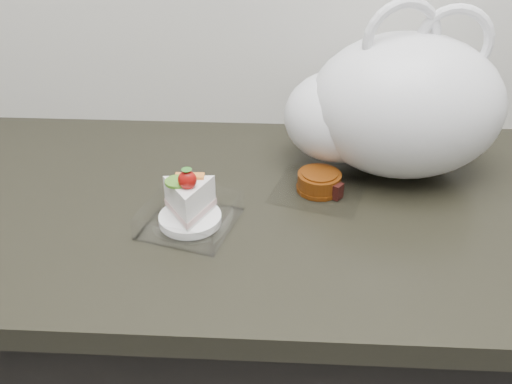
# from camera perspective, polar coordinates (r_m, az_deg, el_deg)

# --- Properties ---
(counter) EXTENTS (2.04, 0.64, 0.90)m
(counter) POSITION_cam_1_polar(r_m,az_deg,el_deg) (1.29, 5.41, -17.93)
(counter) COLOR black
(counter) RESTS_ON ground
(cake_tray) EXTENTS (0.17, 0.17, 0.11)m
(cake_tray) POSITION_cam_1_polar(r_m,az_deg,el_deg) (0.92, -6.67, -1.72)
(cake_tray) COLOR white
(cake_tray) RESTS_ON counter
(mooncake_wrap) EXTENTS (0.19, 0.18, 0.04)m
(mooncake_wrap) POSITION_cam_1_polar(r_m,az_deg,el_deg) (1.01, 6.38, 0.84)
(mooncake_wrap) COLOR white
(mooncake_wrap) RESTS_ON counter
(plastic_bag) EXTENTS (0.41, 0.31, 0.32)m
(plastic_bag) POSITION_cam_1_polar(r_m,az_deg,el_deg) (1.06, 13.46, 8.29)
(plastic_bag) COLOR white
(plastic_bag) RESTS_ON counter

